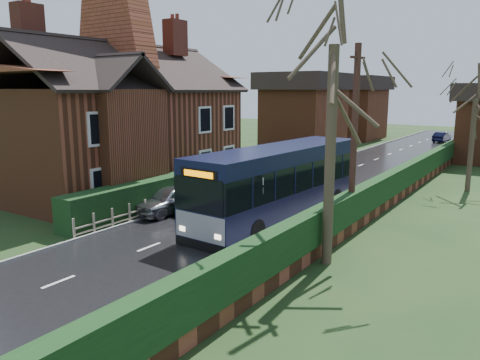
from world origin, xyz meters
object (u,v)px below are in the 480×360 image
Objects in this scene: car_green at (210,196)px; brick_house at (120,117)px; bus at (279,184)px; telegraph_pole at (354,141)px; bus_stop_sign at (263,198)px; car_silver at (170,199)px.

brick_house is at bearing 178.28° from car_green.
bus is at bearing 9.47° from car_green.
bus reaches higher than car_green.
bus is 4.26m from telegraph_pole.
bus is at bearing 85.57° from bus_stop_sign.
bus_stop_sign is (6.00, -1.17, 1.07)m from car_silver.
car_silver is at bearing 146.85° from bus_stop_sign.
bus reaches higher than car_silver.
bus_stop_sign reaches higher than car_green.
brick_house is 7.40m from car_silver.
telegraph_pole is (7.40, 0.00, 3.27)m from car_green.
brick_house is 3.18× the size of car_green.
bus is 2.46× the size of car_green.
brick_house is 14.56m from telegraph_pole.
telegraph_pole is at bearing 25.04° from bus_stop_sign.
telegraph_pole is (14.53, -0.78, -0.44)m from brick_house.
car_silver is at bearing -157.54° from telegraph_pole.
brick_house is 1.88× the size of telegraph_pole.
car_green is at bearing -6.21° from brick_house.
bus is at bearing -2.33° from brick_house.
car_silver reaches higher than car_green.
bus reaches higher than bus_stop_sign.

